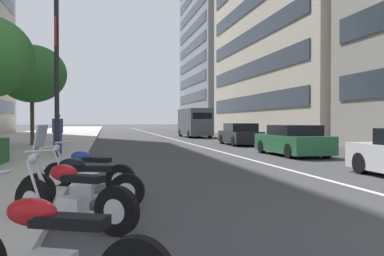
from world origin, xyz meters
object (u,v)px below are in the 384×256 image
motorcycle_mid_row (72,199)px  motorcycle_under_tarp (87,174)px  street_lamp_with_banners (64,16)px  motorcycle_second_in_row (46,253)px  street_tree_by_lamp_post (32,74)px  delivery_van_ahead (195,122)px  pedestrian_on_plaza (58,133)px  car_following_behind (293,141)px  car_approaching_light (240,135)px  motorcycle_nearest_camera (79,184)px

motorcycle_mid_row → motorcycle_under_tarp: size_ratio=0.93×
motorcycle_mid_row → street_lamp_with_banners: (10.89, 1.11, 5.23)m
motorcycle_second_in_row → street_tree_by_lamp_post: 22.41m
motorcycle_under_tarp → motorcycle_second_in_row: bearing=117.1°
motorcycle_under_tarp → delivery_van_ahead: (29.72, -8.68, 1.03)m
street_tree_by_lamp_post → pedestrian_on_plaza: street_tree_by_lamp_post is taller
pedestrian_on_plaza → delivery_van_ahead: bearing=-20.4°
motorcycle_mid_row → motorcycle_under_tarp: (2.88, -0.09, -0.01)m
car_following_behind → street_lamp_with_banners: bearing=91.0°
motorcycle_second_in_row → motorcycle_under_tarp: bearing=-67.0°
car_following_behind → street_tree_by_lamp_post: bearing=56.0°
motorcycle_mid_row → motorcycle_under_tarp: bearing=-54.2°
delivery_van_ahead → pedestrian_on_plaza: (-20.33, 10.29, -0.42)m
motorcycle_second_in_row → car_approaching_light: bearing=-88.0°
motorcycle_mid_row → street_tree_by_lamp_post: size_ratio=0.31×
street_tree_by_lamp_post → motorcycle_second_in_row: bearing=-170.5°
motorcycle_second_in_row → motorcycle_nearest_camera: bearing=-66.5°
car_following_behind → delivery_van_ahead: size_ratio=0.77×
motorcycle_mid_row → car_following_behind: (11.18, -8.67, 0.22)m
car_following_behind → delivery_van_ahead: 21.44m
motorcycle_nearest_camera → car_following_behind: size_ratio=0.48×
motorcycle_under_tarp → car_following_behind: 11.93m
car_following_behind → motorcycle_under_tarp: bearing=133.4°
car_following_behind → street_lamp_with_banners: (-0.29, 9.78, 5.01)m
motorcycle_second_in_row → car_following_behind: 16.20m
motorcycle_under_tarp → car_following_behind: bearing=-107.7°
street_tree_by_lamp_post → street_lamp_with_banners: bearing=-163.0°
car_following_behind → street_lamp_with_banners: 10.99m
car_approaching_light → car_following_behind: bearing=179.9°
motorcycle_mid_row → car_following_behind: 14.15m
motorcycle_under_tarp → street_lamp_with_banners: 9.64m
car_approaching_light → motorcycle_under_tarp: bearing=154.1°
motorcycle_under_tarp → pedestrian_on_plaza: pedestrian_on_plaza is taller
street_lamp_with_banners → street_tree_by_lamp_post: 8.89m
delivery_van_ahead → street_tree_by_lamp_post: 18.45m
motorcycle_nearest_camera → delivery_van_ahead: 32.47m
motorcycle_second_in_row → car_following_behind: motorcycle_second_in_row is taller
motorcycle_under_tarp → car_approaching_light: bearing=-89.7°
street_lamp_with_banners → street_tree_by_lamp_post: street_lamp_with_banners is taller
motorcycle_nearest_camera → car_following_behind: motorcycle_nearest_camera is taller
motorcycle_under_tarp → delivery_van_ahead: delivery_van_ahead is taller
car_following_behind → street_tree_by_lamp_post: street_tree_by_lamp_post is taller
motorcycle_nearest_camera → delivery_van_ahead: delivery_van_ahead is taller
car_approaching_light → street_lamp_with_banners: size_ratio=0.51×
street_lamp_with_banners → motorcycle_under_tarp: bearing=-171.5°
car_following_behind → street_lamp_with_banners: street_lamp_with_banners is taller
motorcycle_mid_row → street_tree_by_lamp_post: 20.00m
motorcycle_nearest_camera → pedestrian_on_plaza: size_ratio=1.25×
motorcycle_nearest_camera → street_tree_by_lamp_post: (17.94, 3.70, 3.83)m
delivery_van_ahead → car_approaching_light: bearing=179.3°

